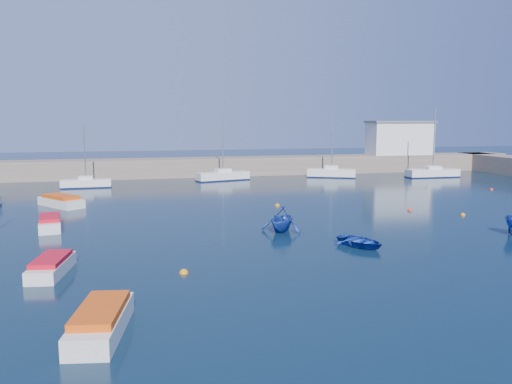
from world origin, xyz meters
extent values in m
plane|color=#0B1F31|center=(0.00, 0.00, 0.00)|extent=(220.00, 220.00, 0.00)
cube|color=#746559|center=(0.00, 46.00, 1.30)|extent=(96.00, 4.50, 2.60)
cube|color=silver|center=(30.00, 46.00, 5.10)|extent=(10.00, 4.00, 5.00)
cube|color=silver|center=(-16.55, 36.39, 0.50)|extent=(5.75, 1.67, 1.01)
cylinder|color=#B7BABC|center=(-16.55, 36.39, 4.31)|extent=(0.15, 0.15, 6.60)
cube|color=silver|center=(0.56, 39.84, 0.57)|extent=(7.37, 3.68, 1.14)
cylinder|color=#B7BABC|center=(0.56, 39.84, 5.22)|extent=(0.16, 0.16, 8.16)
cube|color=silver|center=(16.08, 39.84, 0.60)|extent=(6.85, 4.49, 1.21)
cylinder|color=#B7BABC|center=(16.08, 39.84, 5.05)|extent=(0.18, 0.18, 7.68)
cube|color=silver|center=(30.03, 36.64, 0.57)|extent=(7.53, 2.24, 1.15)
cylinder|color=#B7BABC|center=(30.03, 36.64, 5.45)|extent=(0.16, 0.16, 8.61)
cube|color=silver|center=(-15.17, 1.35, 0.34)|extent=(2.04, 4.29, 0.67)
cube|color=red|center=(-15.17, 1.35, 0.80)|extent=(1.82, 3.26, 0.25)
cube|color=silver|center=(-17.00, 12.94, 0.37)|extent=(1.99, 4.33, 0.75)
cube|color=red|center=(-17.00, 12.94, 0.88)|extent=(1.78, 3.28, 0.28)
cube|color=silver|center=(-17.61, 23.13, 0.39)|extent=(4.64, 5.30, 0.79)
cube|color=#D4480B|center=(-17.61, 23.13, 0.94)|extent=(3.77, 4.20, 0.29)
cube|color=silver|center=(-12.18, -6.99, 0.40)|extent=(2.39, 4.85, 0.79)
cube|color=#D4480B|center=(-12.18, -6.99, 0.94)|extent=(2.11, 3.69, 0.30)
imported|color=#16349B|center=(2.98, 2.77, 0.34)|extent=(3.55, 3.97, 0.68)
imported|color=#16349B|center=(-0.60, 8.23, 0.90)|extent=(4.35, 4.47, 1.79)
sphere|color=orange|center=(-8.46, -0.21, 0.00)|extent=(0.48, 0.48, 0.48)
sphere|color=red|center=(12.83, 13.51, 0.00)|extent=(0.41, 0.41, 0.41)
sphere|color=orange|center=(16.04, 10.52, 0.00)|extent=(0.41, 0.41, 0.41)
sphere|color=orange|center=(2.10, 18.78, 0.00)|extent=(0.45, 0.45, 0.45)
sphere|color=red|center=(29.30, 23.57, 0.00)|extent=(0.38, 0.38, 0.38)
camera|label=1|loc=(-10.72, -25.64, 7.94)|focal=35.00mm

